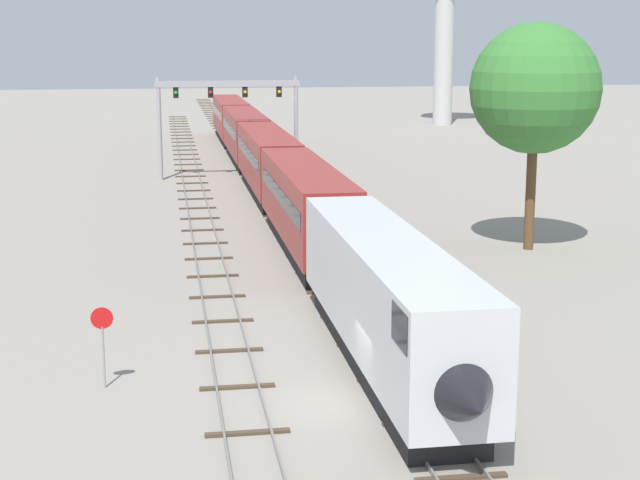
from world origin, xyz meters
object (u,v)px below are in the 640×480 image
object	(u,v)px
passenger_train	(267,161)
stop_sign	(103,336)
trackside_tree_left	(535,89)
signal_gantry	(228,105)

from	to	relation	value
passenger_train	stop_sign	xyz separation A→B (m)	(-10.00, -40.57, -0.74)
stop_sign	trackside_tree_left	bearing A→B (deg)	40.04
passenger_train	trackside_tree_left	bearing A→B (deg)	-59.74
passenger_train	signal_gantry	size ratio (longest dim) A/B	8.22
passenger_train	stop_sign	size ratio (longest dim) A/B	34.55
passenger_train	trackside_tree_left	size ratio (longest dim) A/B	7.86
signal_gantry	stop_sign	size ratio (longest dim) A/B	4.20
stop_sign	trackside_tree_left	world-z (taller)	trackside_tree_left
signal_gantry	trackside_tree_left	distance (m)	34.32
signal_gantry	trackside_tree_left	xyz separation A→B (m)	(14.84, -30.82, 2.77)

